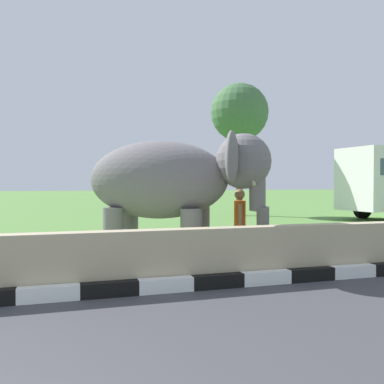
# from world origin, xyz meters

# --- Properties ---
(barrier_parapet) EXTENTS (28.00, 0.36, 1.00)m
(barrier_parapet) POSITION_xyz_m (2.00, 4.46, 0.50)
(barrier_parapet) COLOR tan
(barrier_parapet) RESTS_ON ground_plane
(elephant) EXTENTS (3.95, 3.45, 2.82)m
(elephant) POSITION_xyz_m (3.51, 6.34, 1.82)
(elephant) COLOR slate
(elephant) RESTS_ON ground_plane
(person_handler) EXTENTS (0.37, 0.66, 1.66)m
(person_handler) POSITION_xyz_m (4.92, 6.03, 0.93)
(person_handler) COLOR navy
(person_handler) RESTS_ON ground_plane
(tree_distant) EXTENTS (3.24, 3.24, 7.42)m
(tree_distant) POSITION_xyz_m (10.71, 19.33, 5.74)
(tree_distant) COLOR brown
(tree_distant) RESTS_ON ground_plane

